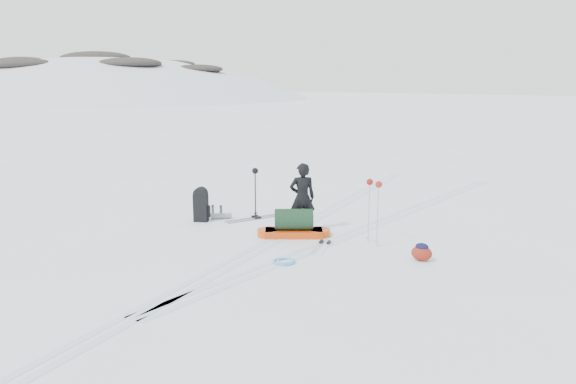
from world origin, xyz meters
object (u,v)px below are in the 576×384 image
skier (302,198)px  ski_poles_black (255,177)px  expedition_rucksack (204,205)px  pulk_sled (294,226)px

skier → ski_poles_black: 1.81m
ski_poles_black → expedition_rucksack: bearing=-123.1°
expedition_rucksack → ski_poles_black: ski_poles_black is taller
skier → pulk_sled: skier is taller
skier → ski_poles_black: (-1.69, 0.60, 0.23)m
expedition_rucksack → ski_poles_black: size_ratio=0.68×
skier → pulk_sled: size_ratio=0.98×
expedition_rucksack → skier: bearing=-15.6°
expedition_rucksack → ski_poles_black: bearing=24.6°
expedition_rucksack → ski_poles_black: 1.45m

